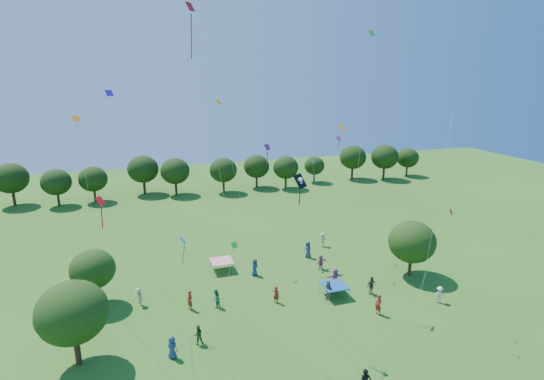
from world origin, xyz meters
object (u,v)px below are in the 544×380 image
Objects in this scene: near_tree_north at (93,269)px; tent_red_stripe at (221,261)px; red_high_kite at (201,73)px; near_tree_east at (412,242)px; tent_blue at (334,286)px; pirate_kite at (301,184)px; near_tree_west at (72,313)px.

near_tree_north reaches higher than tent_red_stripe.
tent_red_stripe is 20.83m from red_high_kite.
tent_blue is (-9.11, -1.45, -2.57)m from near_tree_east.
near_tree_north is 2.31× the size of tent_blue.
red_high_kite reaches higher than tent_blue.
near_tree_north is at bearing 148.28° from red_high_kite.
tent_blue is 0.10× the size of red_high_kite.
near_tree_east is 17.82m from pirate_kite.
near_tree_west reaches higher than near_tree_north.
red_high_kite is (9.82, 2.65, 15.64)m from near_tree_west.
tent_red_stripe is 1.00× the size of tent_blue.
red_high_kite is at bearing -174.66° from near_tree_east.
tent_red_stripe is at bearing 104.68° from pirate_kite.
near_tree_east is 2.59× the size of tent_red_stripe.
near_tree_east reaches higher than tent_blue.
near_tree_north is at bearing 85.93° from near_tree_west.
near_tree_west is at bearing -94.07° from near_tree_north.
tent_red_stripe is (12.49, 11.53, -3.01)m from near_tree_west.
tent_blue is at bearing -14.24° from near_tree_north.
near_tree_east is 9.58m from tent_blue.
near_tree_east reaches higher than near_tree_north.
near_tree_north is 0.22× the size of red_high_kite.
red_high_kite reaches higher than near_tree_east.
tent_blue is at bearing 8.35° from near_tree_west.
red_high_kite is at bearing 146.00° from pirate_kite.
tent_red_stripe and tent_blue have the same top height.
tent_red_stripe is 0.10× the size of red_high_kite.
pirate_kite is at bearing -34.00° from red_high_kite.
pirate_kite is (-14.46, -6.01, 8.51)m from near_tree_east.
near_tree_west is 17.26m from tent_red_stripe.
near_tree_north is 0.44× the size of pirate_kite.
red_high_kite reaches higher than tent_red_stripe.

